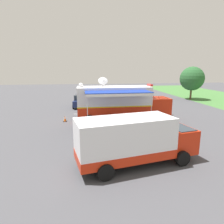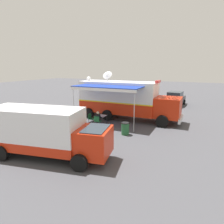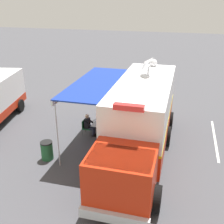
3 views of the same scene
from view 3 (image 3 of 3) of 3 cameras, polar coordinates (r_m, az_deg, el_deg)
name	(u,v)px [view 3 (image 3 of 3)]	position (r m, az deg, el deg)	size (l,w,h in m)	color
ground_plane	(142,146)	(14.46, 6.18, -7.05)	(100.00, 100.00, 0.00)	#47474C
lot_stripe	(215,139)	(16.05, 20.62, -5.29)	(0.12, 4.80, 0.01)	silver
command_truck	(140,118)	(12.93, 5.86, -1.17)	(4.91, 9.51, 4.53)	red
folding_table	(100,125)	(15.12, -2.56, -2.66)	(0.81, 0.81, 0.73)	silver
water_bottle	(99,121)	(15.19, -2.82, -1.85)	(0.07, 0.07, 0.22)	#3F9959
folding_chair_at_table	(86,126)	(15.36, -5.48, -2.97)	(0.48, 0.48, 0.87)	#19562D
folding_chair_beside_table	(99,121)	(16.00, -2.63, -1.78)	(0.48, 0.48, 0.87)	#19562D
seated_responder	(89,124)	(15.24, -4.83, -2.58)	(0.66, 0.55, 1.25)	black
trash_bin	(47,150)	(13.48, -13.37, -7.77)	(0.57, 0.57, 0.91)	#235B33
traffic_cone	(161,108)	(18.71, 10.21, 0.85)	(0.36, 0.36, 0.58)	black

